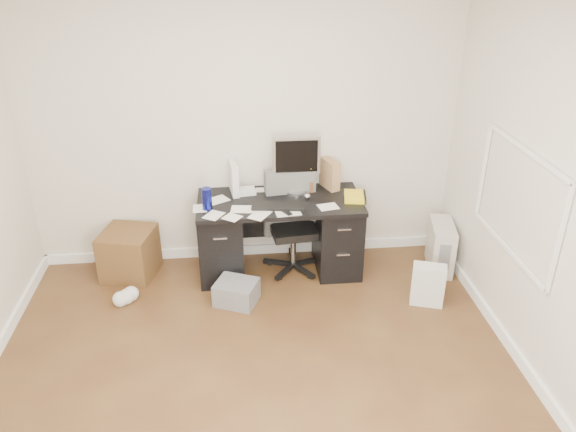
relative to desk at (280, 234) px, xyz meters
name	(u,v)px	position (x,y,z in m)	size (l,w,h in m)	color
ground	(258,396)	(-0.30, -1.65, -0.40)	(4.00, 4.00, 0.00)	#462716
room_shell	(257,179)	(-0.27, -1.62, 1.26)	(4.02, 4.02, 2.71)	beige
desk	(280,234)	(0.00, 0.00, 0.00)	(1.50, 0.70, 0.75)	black
loose_papers	(258,203)	(-0.20, -0.05, 0.35)	(1.10, 0.60, 0.00)	silver
lcd_monitor	(296,165)	(0.17, 0.16, 0.63)	(0.44, 0.25, 0.55)	#ABABAF
keyboard	(279,206)	(-0.02, -0.15, 0.36)	(0.48, 0.16, 0.03)	black
computer_mouse	(307,196)	(0.25, -0.01, 0.38)	(0.06, 0.06, 0.06)	#ABABAF
travel_mug	(207,199)	(-0.65, -0.12, 0.45)	(0.09, 0.09, 0.20)	navy
white_binder	(234,178)	(-0.41, 0.20, 0.50)	(0.12, 0.26, 0.30)	silver
magazine_file	(330,174)	(0.50, 0.24, 0.49)	(0.12, 0.24, 0.28)	#986F4A
pen_cup	(310,179)	(0.30, 0.18, 0.47)	(0.10, 0.10, 0.25)	brown
yellow_book	(355,197)	(0.69, -0.04, 0.37)	(0.19, 0.24, 0.04)	yellow
paper_remote	(288,212)	(0.05, -0.26, 0.36)	(0.22, 0.18, 0.02)	silver
office_chair	(293,224)	(0.13, 0.03, 0.08)	(0.54, 0.54, 0.96)	#525552
pc_tower	(441,246)	(1.55, -0.11, -0.16)	(0.21, 0.47, 0.47)	beige
shopping_bag	(428,285)	(1.24, -0.68, -0.21)	(0.28, 0.20, 0.38)	silver
wicker_basket	(129,253)	(-1.42, 0.07, -0.17)	(0.46, 0.46, 0.46)	#452714
desk_printer	(237,292)	(-0.43, -0.49, -0.30)	(0.35, 0.29, 0.21)	#5E5E63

